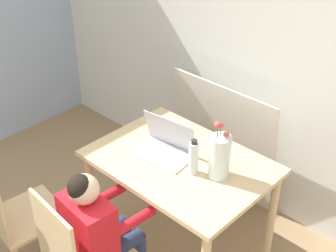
{
  "coord_description": "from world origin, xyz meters",
  "views": [
    {
      "loc": [
        1.35,
        -0.24,
        2.37
      ],
      "look_at": [
        -0.23,
        1.42,
        0.94
      ],
      "focal_mm": 50.0,
      "sensor_mm": 36.0,
      "label": 1
    }
  ],
  "objects": [
    {
      "name": "wall_back",
      "position": [
        0.0,
        2.23,
        1.25
      ],
      "size": [
        6.4,
        0.05,
        2.5
      ],
      "color": "silver",
      "rests_on": "ground_plane"
    },
    {
      "name": "water_bottle",
      "position": [
        0.02,
        1.37,
        0.86
      ],
      "size": [
        0.06,
        0.06,
        0.22
      ],
      "color": "silver",
      "rests_on": "dining_table"
    },
    {
      "name": "cardboard_panel",
      "position": [
        -0.31,
        2.1,
        0.47
      ],
      "size": [
        0.88,
        0.15,
        0.94
      ],
      "color": "silver",
      "rests_on": "ground_plane"
    },
    {
      "name": "laptop",
      "position": [
        -0.23,
        1.4,
        0.81
      ],
      "size": [
        0.38,
        0.27,
        0.22
      ],
      "rotation": [
        0.0,
        0.0,
        0.13
      ],
      "color": "#B2B2B7",
      "rests_on": "dining_table"
    },
    {
      "name": "dining_table",
      "position": [
        -0.12,
        1.4,
        0.65
      ],
      "size": [
        1.04,
        0.74,
        0.76
      ],
      "color": "#D6B784",
      "rests_on": "ground_plane"
    },
    {
      "name": "flower_vase",
      "position": [
        0.14,
        1.44,
        0.89
      ],
      "size": [
        0.12,
        0.12,
        0.36
      ],
      "color": "silver",
      "rests_on": "dining_table"
    },
    {
      "name": "chair_spare",
      "position": [
        -0.71,
        0.63,
        0.46
      ],
      "size": [
        0.44,
        0.44,
        0.89
      ],
      "rotation": [
        0.0,
        0.0,
        3.04
      ],
      "color": "#D6B784",
      "rests_on": "ground_plane"
    },
    {
      "name": "person_seated",
      "position": [
        -0.17,
        0.82,
        0.6
      ],
      "size": [
        0.34,
        0.44,
        0.98
      ],
      "rotation": [
        0.0,
        0.0,
        3.07
      ],
      "color": "red",
      "rests_on": "ground_plane"
    }
  ]
}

